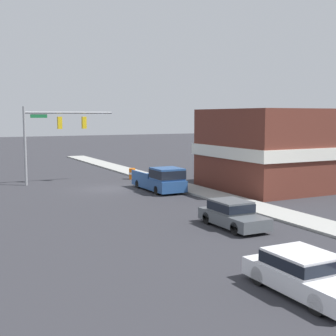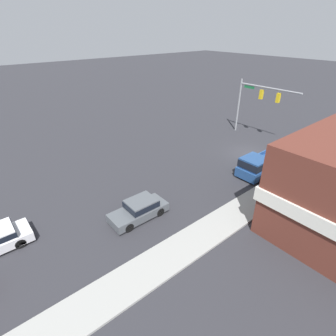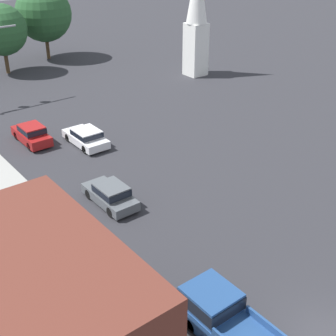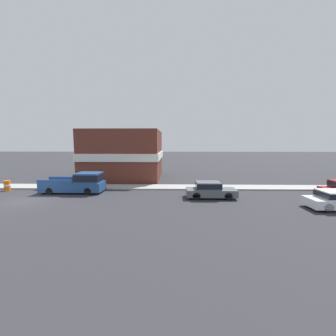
% 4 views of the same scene
% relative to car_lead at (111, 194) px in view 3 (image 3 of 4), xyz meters
% --- Properties ---
extents(car_lead, '(1.77, 4.26, 1.41)m').
position_rel_car_lead_xyz_m(car_lead, '(0.00, 0.00, 0.00)').
color(car_lead, black).
rests_on(car_lead, ground).
extents(car_second_ahead, '(1.75, 4.24, 1.54)m').
position_rel_car_lead_xyz_m(car_second_ahead, '(-0.09, 11.74, 0.06)').
color(car_second_ahead, black).
rests_on(car_second_ahead, ground).
extents(car_oncoming, '(1.94, 4.45, 1.35)m').
position_rel_car_lead_xyz_m(car_oncoming, '(3.14, 8.69, -0.02)').
color(car_oncoming, black).
rests_on(car_oncoming, ground).
extents(pickup_truck_parked, '(2.12, 5.73, 1.93)m').
position_rel_car_lead_xyz_m(pickup_truck_parked, '(-1.81, -12.18, 0.21)').
color(pickup_truck_parked, black).
rests_on(pickup_truck_parked, ground).
extents(church_steeple, '(2.33, 2.33, 12.96)m').
position_rel_car_lead_xyz_m(church_steeple, '(22.44, 17.63, 6.05)').
color(church_steeple, white).
rests_on(church_steeple, ground).
extents(backdrop_tree_center, '(5.72, 5.72, 7.82)m').
position_rel_car_lead_xyz_m(backdrop_tree_center, '(5.67, 31.64, 4.22)').
color(backdrop_tree_center, '#4C3823').
rests_on(backdrop_tree_center, ground).
extents(backdrop_tree_right_mid, '(6.87, 6.87, 9.06)m').
position_rel_car_lead_xyz_m(backdrop_tree_right_mid, '(12.21, 34.60, 4.88)').
color(backdrop_tree_right_mid, '#4C3823').
rests_on(backdrop_tree_right_mid, ground).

